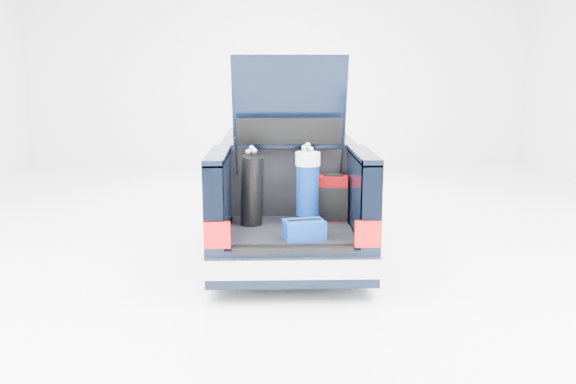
{
  "coord_description": "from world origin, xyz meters",
  "views": [
    {
      "loc": [
        -0.21,
        -7.9,
        2.33
      ],
      "look_at": [
        0.0,
        -0.5,
        0.8
      ],
      "focal_mm": 38.0,
      "sensor_mm": 36.0,
      "label": 1
    }
  ],
  "objects_px": {
    "red_suitcase": "(333,198)",
    "black_golf_bag": "(252,190)",
    "car": "(287,192)",
    "blue_duffel": "(304,230)",
    "blue_golf_bag": "(308,187)"
  },
  "relations": [
    {
      "from": "red_suitcase",
      "to": "black_golf_bag",
      "type": "relative_size",
      "value": 0.61
    },
    {
      "from": "car",
      "to": "blue_duffel",
      "type": "xyz_separation_m",
      "value": [
        0.12,
        -2.01,
        0.03
      ]
    },
    {
      "from": "red_suitcase",
      "to": "blue_golf_bag",
      "type": "relative_size",
      "value": 0.59
    },
    {
      "from": "black_golf_bag",
      "to": "blue_golf_bag",
      "type": "height_order",
      "value": "blue_golf_bag"
    },
    {
      "from": "black_golf_bag",
      "to": "blue_duffel",
      "type": "xyz_separation_m",
      "value": [
        0.54,
        -0.56,
        -0.3
      ]
    },
    {
      "from": "car",
      "to": "red_suitcase",
      "type": "distance_m",
      "value": 1.34
    },
    {
      "from": "red_suitcase",
      "to": "blue_duffel",
      "type": "height_order",
      "value": "red_suitcase"
    },
    {
      "from": "car",
      "to": "blue_golf_bag",
      "type": "xyz_separation_m",
      "value": [
        0.2,
        -1.39,
        0.34
      ]
    },
    {
      "from": "black_golf_bag",
      "to": "blue_duffel",
      "type": "height_order",
      "value": "black_golf_bag"
    },
    {
      "from": "black_golf_bag",
      "to": "blue_duffel",
      "type": "relative_size",
      "value": 1.94
    },
    {
      "from": "red_suitcase",
      "to": "blue_duffel",
      "type": "distance_m",
      "value": 0.88
    },
    {
      "from": "car",
      "to": "blue_duffel",
      "type": "bearing_deg",
      "value": -86.46
    },
    {
      "from": "red_suitcase",
      "to": "blue_duffel",
      "type": "relative_size",
      "value": 1.18
    },
    {
      "from": "blue_duffel",
      "to": "black_golf_bag",
      "type": "bearing_deg",
      "value": 121.87
    },
    {
      "from": "car",
      "to": "black_golf_bag",
      "type": "relative_size",
      "value": 5.26
    }
  ]
}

